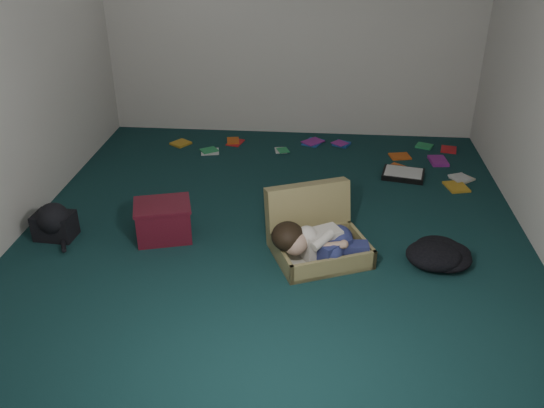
# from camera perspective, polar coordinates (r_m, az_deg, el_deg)

# --- Properties ---
(floor) EXTENTS (4.50, 4.50, 0.00)m
(floor) POSITION_cam_1_polar(r_m,az_deg,el_deg) (4.59, 0.16, -2.98)
(floor) COLOR #133536
(floor) RESTS_ON ground
(wall_back) EXTENTS (4.50, 0.00, 4.50)m
(wall_back) POSITION_cam_1_polar(r_m,az_deg,el_deg) (6.26, 2.03, 18.29)
(wall_back) COLOR silver
(wall_back) RESTS_ON ground
(wall_front) EXTENTS (4.50, 0.00, 4.50)m
(wall_front) POSITION_cam_1_polar(r_m,az_deg,el_deg) (2.00, -5.29, -4.27)
(wall_front) COLOR silver
(wall_front) RESTS_ON ground
(suitcase) EXTENTS (0.85, 0.84, 0.48)m
(suitcase) POSITION_cam_1_polar(r_m,az_deg,el_deg) (4.32, 4.36, -3.01)
(suitcase) COLOR #998B54
(suitcase) RESTS_ON floor
(person) EXTENTS (0.73, 0.38, 0.30)m
(person) POSITION_cam_1_polar(r_m,az_deg,el_deg) (4.15, 4.63, -3.74)
(person) COLOR silver
(person) RESTS_ON suitcase
(maroon_bin) EXTENTS (0.51, 0.44, 0.30)m
(maroon_bin) POSITION_cam_1_polar(r_m,az_deg,el_deg) (4.55, -10.71, -1.62)
(maroon_bin) COLOR #5A1220
(maroon_bin) RESTS_ON floor
(backpack) EXTENTS (0.39, 0.32, 0.22)m
(backpack) POSITION_cam_1_polar(r_m,az_deg,el_deg) (4.80, -20.73, -1.93)
(backpack) COLOR black
(backpack) RESTS_ON floor
(clothing_pile) EXTENTS (0.59, 0.55, 0.15)m
(clothing_pile) POSITION_cam_1_polar(r_m,az_deg,el_deg) (4.38, 15.14, -4.55)
(clothing_pile) COLOR black
(clothing_pile) RESTS_ON floor
(paper_tray) EXTENTS (0.44, 0.36, 0.05)m
(paper_tray) POSITION_cam_1_polar(r_m,az_deg,el_deg) (5.65, 12.88, 2.90)
(paper_tray) COLOR black
(paper_tray) RESTS_ON floor
(book_scatter) EXTENTS (3.07, 1.21, 0.02)m
(book_scatter) POSITION_cam_1_polar(r_m,az_deg,el_deg) (6.03, 7.73, 4.85)
(book_scatter) COLOR gold
(book_scatter) RESTS_ON floor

